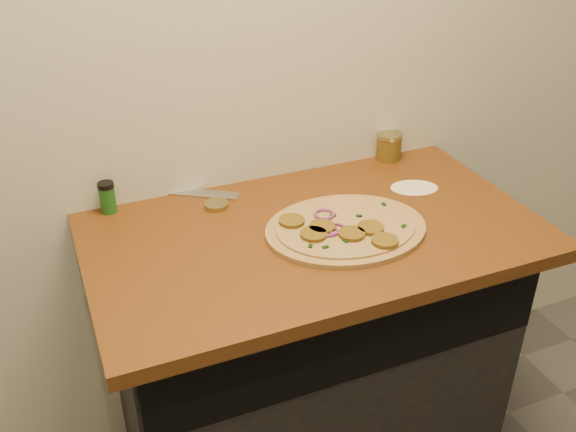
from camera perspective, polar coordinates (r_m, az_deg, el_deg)
name	(u,v)px	position (r m, az deg, el deg)	size (l,w,h in m)	color
cabinet	(307,354)	(2.01, 1.72, -12.15)	(1.10, 0.60, 0.86)	black
countertop	(314,235)	(1.72, 2.35, -1.66)	(1.20, 0.70, 0.04)	brown
pizza	(345,228)	(1.69, 5.08, -1.09)	(0.45, 0.45, 0.03)	tan
chefs_knife	(174,190)	(1.91, -10.13, 2.26)	(0.30, 0.20, 0.02)	#B7BAC1
mason_jar_lid	(216,205)	(1.81, -6.39, 0.98)	(0.07, 0.07, 0.01)	#9D925B
salsa_jar	(389,146)	(2.09, 8.98, 6.14)	(0.08, 0.08, 0.09)	maroon
spice_shaker	(107,197)	(1.83, -15.76, 1.61)	(0.04, 0.04, 0.09)	#1B571C
flour_spill	(414,188)	(1.94, 11.16, 2.49)	(0.14, 0.14, 0.00)	white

